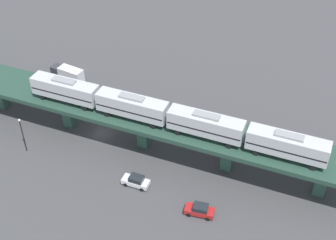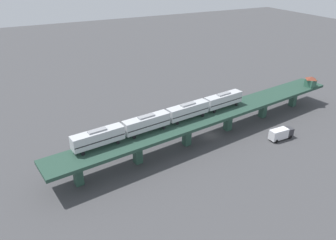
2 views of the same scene
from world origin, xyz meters
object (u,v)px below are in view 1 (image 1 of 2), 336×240
subway_train (168,115)px  street_car_white (136,181)px  street_lamp (22,132)px  delivery_truck (68,74)px  street_car_red (200,210)px

subway_train → street_car_white: bearing=171.7°
street_car_white → street_lamp: size_ratio=0.67×
subway_train → delivery_truck: subway_train is taller
street_car_white → delivery_truck: delivery_truck is taller
street_car_red → street_car_white: same height
delivery_truck → street_lamp: size_ratio=1.04×
street_lamp → street_car_white: bearing=-82.6°
street_car_red → street_lamp: street_lamp is taller
subway_train → delivery_truck: size_ratio=6.88×
subway_train → delivery_truck: 32.19m
delivery_truck → street_lamp: bearing=-159.5°
delivery_truck → street_car_red: bearing=-114.2°
street_car_white → street_lamp: (-2.71, 20.90, 3.17)m
street_car_red → delivery_truck: size_ratio=0.65×
street_car_red → street_lamp: (-2.53, 32.37, 3.17)m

